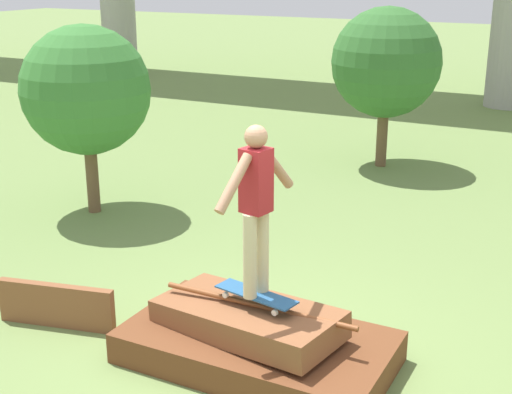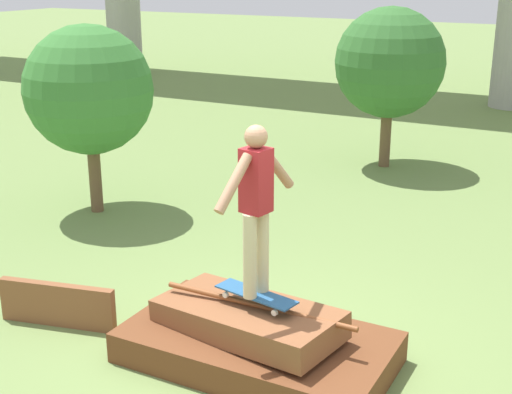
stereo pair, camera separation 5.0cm
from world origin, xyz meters
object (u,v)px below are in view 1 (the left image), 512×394
at_px(tree_behind_left, 386,63).
at_px(skateboard, 256,295).
at_px(skater, 256,201).
at_px(tree_behind_right, 86,90).

bearing_deg(tree_behind_left, skateboard, -81.24).
relative_size(skater, tree_behind_left, 0.55).
height_order(skater, tree_behind_right, tree_behind_right).
bearing_deg(tree_behind_left, skater, -81.24).
height_order(skateboard, tree_behind_right, tree_behind_right).
xyz_separation_m(skateboard, tree_behind_right, (-4.00, 2.57, 1.11)).
distance_m(skater, tree_behind_right, 4.76).
height_order(tree_behind_left, tree_behind_right, tree_behind_left).
bearing_deg(skateboard, tree_behind_left, 98.76).
bearing_deg(tree_behind_left, tree_behind_right, -124.24).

